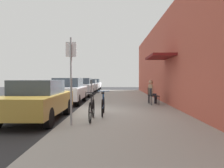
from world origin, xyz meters
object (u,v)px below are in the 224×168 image
Objects in this scene: cafe_chair_1 at (151,94)px; seated_patron_1 at (152,91)px; parked_car_0 at (37,100)px; parked_car_4 at (94,84)px; cafe_chair_0 at (153,95)px; street_sign at (71,74)px; parked_car_3 at (89,86)px; bicycle_1 at (103,106)px; parked_car_2 at (82,87)px; parked_car_1 at (68,91)px; parking_meter at (91,90)px; bicycle_0 at (92,110)px.

seated_patron_1 reaches higher than cafe_chair_1.
parked_car_0 is 1.00× the size of parked_car_4.
parked_car_4 is 19.00m from cafe_chair_0.
street_sign is at bearing -44.24° from parked_car_0.
parked_car_3 is 1.00× the size of parked_car_4.
bicycle_1 is 4.96m from seated_patron_1.
parked_car_4 is 1.69× the size of street_sign.
bicycle_1 is at bearing -120.28° from seated_patron_1.
street_sign reaches higher than cafe_chair_1.
bicycle_1 is at bearing -77.85° from parked_car_2.
parked_car_1 is at bearing -90.00° from parked_car_4.
parking_meter is 3.66m from bicycle_1.
cafe_chair_0 is (3.29, 5.39, -1.02)m from street_sign.
cafe_chair_0 is at bearing -94.51° from seated_patron_1.
parked_car_2 reaches higher than parking_meter.
cafe_chair_0 and cafe_chair_1 have the same top height.
parked_car_1 is 4.93m from seated_patron_1.
bicycle_1 is (0.85, 1.89, -1.16)m from street_sign.
cafe_chair_0 is at bearing -0.73° from parking_meter.
parked_car_2 is 2.57× the size of bicycle_1.
parked_car_4 is at bearing 104.60° from cafe_chair_0.
parked_car_1 is 5.06× the size of cafe_chair_0.
street_sign is (1.50, -23.78, 0.91)m from parked_car_4.
parking_meter is at bearing -46.40° from parked_car_1.
parked_car_4 reaches higher than cafe_chair_1.
parking_meter is at bearing -85.17° from parked_car_4.
seated_patron_1 is at bearing 12.42° from parking_meter.
parked_car_1 is 1.00× the size of parked_car_4.
parked_car_2 is at bearing 126.08° from seated_patron_1.
parking_meter reaches higher than seated_patron_1.
seated_patron_1 reaches higher than bicycle_0.
street_sign is at bearing -118.52° from seated_patron_1.
bicycle_0 is at bearing -120.92° from cafe_chair_0.
parked_car_4 is at bearing 90.00° from parked_car_0.
parked_car_1 is 6.60m from bicycle_0.
parked_car_3 is (0.00, 11.26, -0.07)m from parked_car_1.
parked_car_1 is 5.07m from cafe_chair_0.
parked_car_1 is 5.06× the size of cafe_chair_1.
parked_car_1 is at bearing 160.78° from cafe_chair_0.
parked_car_2 is 3.33× the size of parking_meter.
parking_meter is (1.55, -7.38, 0.11)m from parked_car_2.
parking_meter reaches higher than cafe_chair_0.
parked_car_0 is at bearing -140.60° from cafe_chair_0.
parked_car_0 is 2.28m from street_sign.
parked_car_0 reaches higher than parked_car_3.
seated_patron_1 is (4.85, -0.90, 0.04)m from parked_car_1.
parked_car_3 is 12.98m from parking_meter.
street_sign is at bearing -90.53° from parking_meter.
seated_patron_1 is at bearing -10.53° from parked_car_1.
parked_car_0 is 2.57× the size of bicycle_0.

